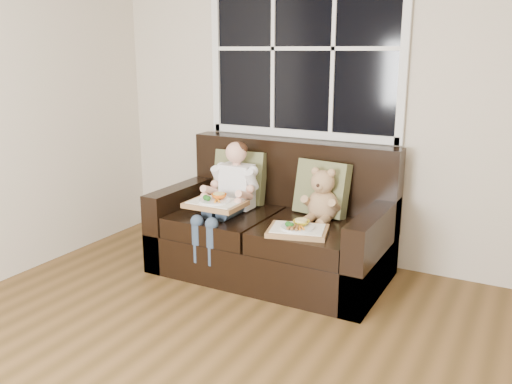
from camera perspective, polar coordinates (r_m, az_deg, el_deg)
The scene contains 9 objects.
room_walls at distance 1.86m, azimuth -9.66°, elevation 13.04°, with size 4.52×5.02×2.71m.
window_back at distance 4.31m, azimuth 4.97°, elevation 14.82°, with size 1.62×0.04×1.37m.
loveseat at distance 4.11m, azimuth 1.97°, elevation -4.18°, with size 1.70×0.92×0.96m.
pillow_left at distance 4.32m, azimuth -1.71°, elevation 1.58°, with size 0.43×0.22×0.43m.
pillow_right at distance 4.03m, azimuth 6.95°, elevation 0.40°, with size 0.42×0.24×0.41m.
child at distance 4.06m, azimuth -2.71°, elevation 0.33°, with size 0.36×0.59×0.81m.
teddy_bear at distance 3.90m, azimuth 7.00°, elevation -0.71°, with size 0.23×0.29×0.40m.
tray_left at distance 3.92m, azimuth -4.28°, elevation -1.12°, with size 0.40×0.31×0.09m.
tray_right at distance 3.64m, azimuth 4.43°, elevation -3.95°, with size 0.46×0.39×0.09m.
Camera 1 is at (1.14, -1.47, 1.64)m, focal length 38.00 mm.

